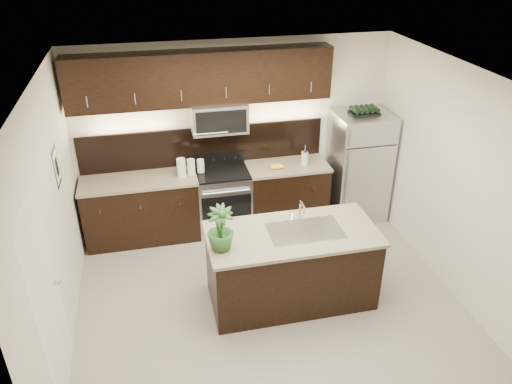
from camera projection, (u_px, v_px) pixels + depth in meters
ground at (267, 297)px, 6.09m from camera, size 4.50×4.50×0.00m
room_walls at (260, 175)px, 5.24m from camera, size 4.52×4.02×2.71m
counter_run at (209, 201)px, 7.23m from camera, size 3.51×0.65×0.94m
upper_fixtures at (204, 86)px, 6.57m from camera, size 3.49×0.40×1.66m
island at (291, 266)px, 5.87m from camera, size 1.96×0.96×0.94m
sink_faucet at (305, 229)px, 5.68m from camera, size 0.84×0.50×0.28m
refrigerator at (358, 166)px, 7.45m from camera, size 0.80×0.72×1.65m
wine_rack at (364, 111)px, 7.04m from camera, size 0.41×0.25×0.10m
plant at (220, 229)px, 5.25m from camera, size 0.31×0.31×0.51m
canisters at (189, 167)px, 6.89m from camera, size 0.39×0.20×0.27m
french_press at (305, 157)px, 7.19m from camera, size 0.10×0.10×0.30m
bananas at (273, 166)px, 7.11m from camera, size 0.20×0.16×0.06m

